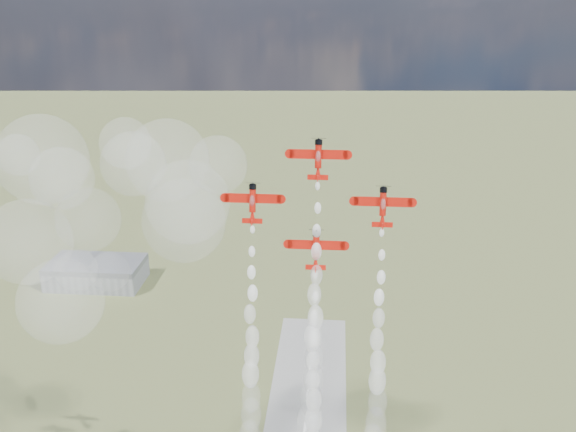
% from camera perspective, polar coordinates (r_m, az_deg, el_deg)
% --- Properties ---
extents(hangar, '(50.00, 28.00, 13.00)m').
position_cam_1_polar(hangar, '(348.87, -17.47, -5.06)').
color(hangar, gray).
rests_on(hangar, ground).
extents(plane_lead, '(11.79, 4.22, 8.31)m').
position_cam_1_polar(plane_lead, '(124.10, 2.85, 5.41)').
color(plane_lead, red).
rests_on(plane_lead, ground).
extents(plane_left, '(11.79, 4.22, 8.31)m').
position_cam_1_polar(plane_left, '(125.90, -3.34, 1.28)').
color(plane_left, red).
rests_on(plane_left, ground).
extents(plane_right, '(11.79, 4.22, 8.31)m').
position_cam_1_polar(plane_right, '(125.11, 8.87, 0.94)').
color(plane_right, red).
rests_on(plane_right, ground).
extents(plane_slot, '(11.79, 4.22, 8.31)m').
position_cam_1_polar(plane_slot, '(126.17, 2.64, -3.11)').
color(plane_slot, red).
rests_on(plane_slot, ground).
extents(smoke_trail_lead, '(5.63, 14.29, 52.36)m').
position_cam_1_polar(smoke_trail_lead, '(133.70, 2.28, -14.39)').
color(smoke_trail_lead, white).
rests_on(smoke_trail_lead, plane_lead).
extents(smoke_trail_left, '(5.23, 13.39, 51.61)m').
position_cam_1_polar(smoke_trail_left, '(138.24, -3.51, -17.56)').
color(smoke_trail_left, white).
rests_on(smoke_trail_left, plane_left).
extents(smoke_trail_right, '(5.79, 13.77, 52.71)m').
position_cam_1_polar(smoke_trail_right, '(137.80, 8.08, -18.03)').
color(smoke_trail_right, white).
rests_on(smoke_trail_right, plane_right).
extents(drifted_smoke_cloud, '(65.70, 38.76, 56.50)m').
position_cam_1_polar(drifted_smoke_cloud, '(155.13, -16.47, 0.39)').
color(drifted_smoke_cloud, white).
rests_on(drifted_smoke_cloud, ground).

